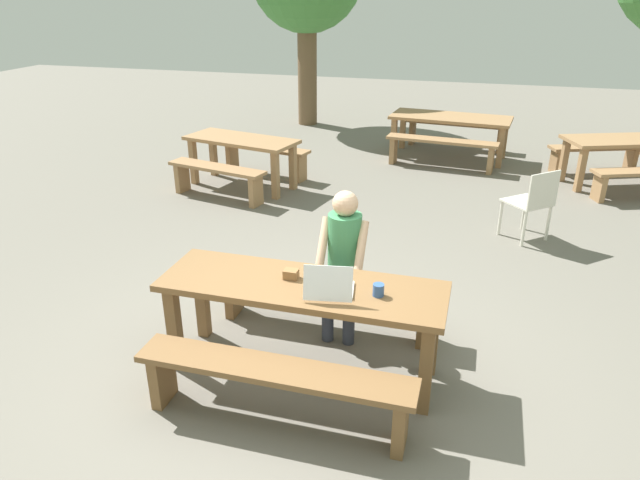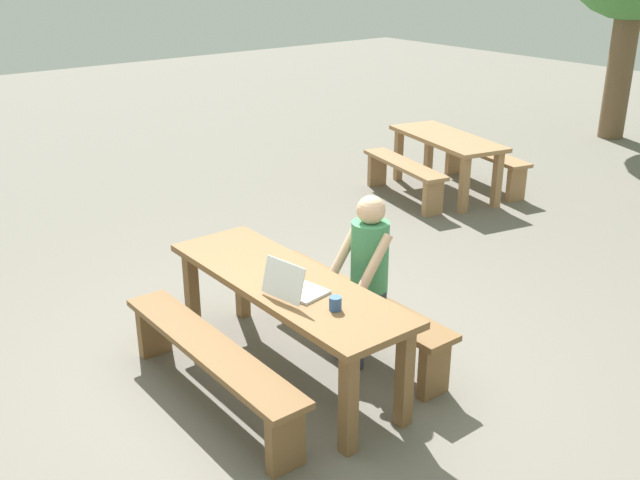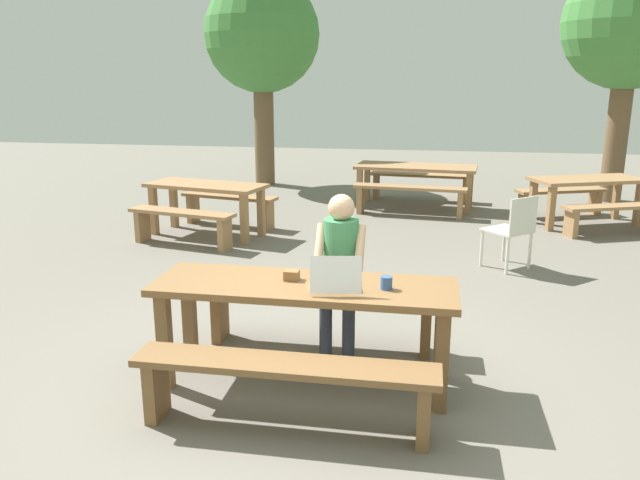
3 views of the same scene
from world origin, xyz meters
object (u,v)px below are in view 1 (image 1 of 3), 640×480
at_px(picnic_table_mid, 450,122).
at_px(picnic_table_distant, 622,147).
at_px(picnic_table_front, 302,298).
at_px(coffee_mug, 378,290).
at_px(laptop, 329,287).
at_px(small_pouch, 291,274).
at_px(plastic_chair, 532,202).
at_px(picnic_table_rear, 242,147).
at_px(person_seated, 343,255).

relative_size(picnic_table_mid, picnic_table_distant, 1.16).
relative_size(picnic_table_front, coffee_mug, 23.48).
distance_m(picnic_table_front, picnic_table_distant, 6.43).
height_order(picnic_table_front, picnic_table_mid, picnic_table_front).
height_order(laptop, coffee_mug, laptop).
bearing_deg(picnic_table_distant, coffee_mug, -135.92).
height_order(picnic_table_front, small_pouch, small_pouch).
xyz_separation_m(laptop, picnic_table_distant, (2.91, 5.71, -0.24)).
distance_m(plastic_chair, picnic_table_rear, 4.09).
bearing_deg(picnic_table_front, picnic_table_mid, 84.55).
bearing_deg(picnic_table_rear, picnic_table_distant, 29.02).
bearing_deg(picnic_table_distant, picnic_table_front, -140.64).
xyz_separation_m(picnic_table_front, laptop, (0.23, -0.11, 0.18)).
relative_size(picnic_table_rear, picnic_table_distant, 0.99).
bearing_deg(picnic_table_front, person_seated, 74.03).
relative_size(coffee_mug, person_seated, 0.07).
bearing_deg(coffee_mug, plastic_chair, 68.66).
bearing_deg(picnic_table_front, small_pouch, 150.68).
bearing_deg(picnic_table_mid, coffee_mug, -84.44).
relative_size(plastic_chair, picnic_table_distant, 0.49).
distance_m(laptop, picnic_table_mid, 6.56).
bearing_deg(coffee_mug, picnic_table_mid, 89.61).
xyz_separation_m(laptop, person_seated, (-0.07, 0.69, -0.08)).
relative_size(picnic_table_front, person_seated, 1.65).
distance_m(small_pouch, picnic_table_rear, 4.48).
bearing_deg(small_pouch, laptop, -25.80).
distance_m(plastic_chair, picnic_table_mid, 3.54).
distance_m(laptop, person_seated, 0.70).
height_order(picnic_table_front, laptop, laptop).
height_order(person_seated, picnic_table_rear, person_seated).
bearing_deg(small_pouch, picnic_table_front, -29.32).
bearing_deg(person_seated, picnic_table_front, -105.97).
distance_m(plastic_chair, picnic_table_distant, 2.85).
xyz_separation_m(picnic_table_front, coffee_mug, (0.57, -0.02, 0.16)).
xyz_separation_m(small_pouch, coffee_mug, (0.67, -0.08, 0.01)).
relative_size(small_pouch, picnic_table_mid, 0.05).
relative_size(laptop, plastic_chair, 0.45).
bearing_deg(small_pouch, plastic_chair, 58.13).
bearing_deg(picnic_table_mid, picnic_table_front, -89.50).
relative_size(picnic_table_front, picnic_table_mid, 1.03).
height_order(person_seated, plastic_chair, person_seated).
height_order(laptop, picnic_table_mid, laptop).
bearing_deg(picnic_table_distant, plastic_chair, -139.72).
distance_m(small_pouch, picnic_table_distant, 6.43).
bearing_deg(picnic_table_mid, plastic_chair, -64.60).
distance_m(picnic_table_mid, picnic_table_distant, 2.66).
height_order(picnic_table_front, plastic_chair, plastic_chair).
bearing_deg(picnic_table_front, plastic_chair, 60.00).
bearing_deg(plastic_chair, picnic_table_distant, -161.19).
distance_m(coffee_mug, picnic_table_rear, 4.90).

